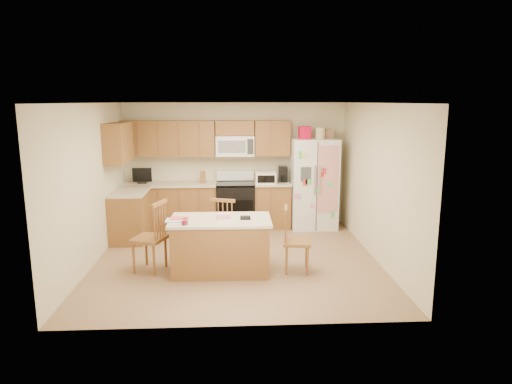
{
  "coord_description": "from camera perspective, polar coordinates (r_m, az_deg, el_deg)",
  "views": [
    {
      "loc": [
        -0.06,
        -7.07,
        2.53
      ],
      "look_at": [
        0.33,
        0.35,
        1.04
      ],
      "focal_mm": 32.0,
      "sensor_mm": 36.0,
      "label": 1
    }
  ],
  "objects": [
    {
      "name": "stove",
      "position": [
        9.24,
        -2.57,
        -1.55
      ],
      "size": [
        0.76,
        0.65,
        1.13
      ],
      "color": "black",
      "rests_on": "ground"
    },
    {
      "name": "room_shell",
      "position": [
        7.15,
        -2.51,
        2.55
      ],
      "size": [
        4.6,
        4.6,
        2.52
      ],
      "color": "beige",
      "rests_on": "ground"
    },
    {
      "name": "windsor_chair_left",
      "position": [
        7.04,
        -13.01,
        -5.64
      ],
      "size": [
        0.57,
        0.58,
        1.08
      ],
      "color": "brown",
      "rests_on": "ground"
    },
    {
      "name": "windsor_chair_back",
      "position": [
        7.55,
        -3.78,
        -4.53
      ],
      "size": [
        0.53,
        0.52,
        1.0
      ],
      "color": "brown",
      "rests_on": "ground"
    },
    {
      "name": "windsor_chair_right",
      "position": [
        6.89,
        4.93,
        -6.15
      ],
      "size": [
        0.46,
        0.47,
        0.99
      ],
      "color": "brown",
      "rests_on": "ground"
    },
    {
      "name": "cabinetry",
      "position": [
        9.05,
        -8.82,
        0.91
      ],
      "size": [
        3.36,
        1.56,
        2.15
      ],
      "color": "brown",
      "rests_on": "ground"
    },
    {
      "name": "refrigerator",
      "position": [
        9.23,
        7.2,
        1.19
      ],
      "size": [
        0.9,
        0.79,
        2.04
      ],
      "color": "white",
      "rests_on": "ground"
    },
    {
      "name": "island",
      "position": [
        6.89,
        -4.43,
        -6.61
      ],
      "size": [
        1.54,
        0.89,
        0.91
      ],
      "color": "brown",
      "rests_on": "ground"
    },
    {
      "name": "ground",
      "position": [
        7.51,
        -2.41,
        -8.38
      ],
      "size": [
        4.5,
        4.5,
        0.0
      ],
      "primitive_type": "plane",
      "color": "#806447",
      "rests_on": "ground"
    }
  ]
}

